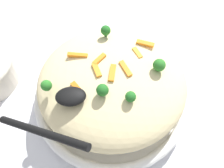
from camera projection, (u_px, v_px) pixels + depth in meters
ground_plane at (112, 101)px, 0.58m from camera, size 2.40×2.40×0.00m
serving_bowl at (112, 96)px, 0.56m from camera, size 0.36×0.36×0.05m
pasta_mound at (112, 82)px, 0.50m from camera, size 0.32×0.30×0.10m
carrot_piece_0 at (113, 73)px, 0.45m from camera, size 0.02×0.04×0.01m
carrot_piece_1 at (145, 43)px, 0.50m from camera, size 0.04×0.02×0.01m
carrot_piece_2 at (97, 71)px, 0.46m from camera, size 0.02×0.03×0.01m
carrot_piece_3 at (99, 59)px, 0.47m from camera, size 0.03×0.03×0.01m
carrot_piece_4 at (78, 55)px, 0.48m from camera, size 0.04×0.01×0.01m
carrot_piece_5 at (137, 53)px, 0.49m from camera, size 0.02×0.03×0.01m
carrot_piece_6 at (76, 87)px, 0.45m from camera, size 0.02×0.03×0.01m
carrot_piece_7 at (125, 68)px, 0.46m from camera, size 0.02×0.04×0.01m
broccoli_floret_0 at (159, 65)px, 0.46m from camera, size 0.03×0.03×0.03m
broccoli_floret_1 at (106, 31)px, 0.50m from camera, size 0.02×0.02×0.03m
broccoli_floret_2 at (46, 86)px, 0.43m from camera, size 0.02×0.02×0.02m
broccoli_floret_3 at (131, 97)px, 0.42m from camera, size 0.02×0.02×0.02m
broccoli_floret_4 at (102, 90)px, 0.42m from camera, size 0.02×0.02×0.03m
serving_spoon at (60, 109)px, 0.40m from camera, size 0.16×0.14×0.08m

